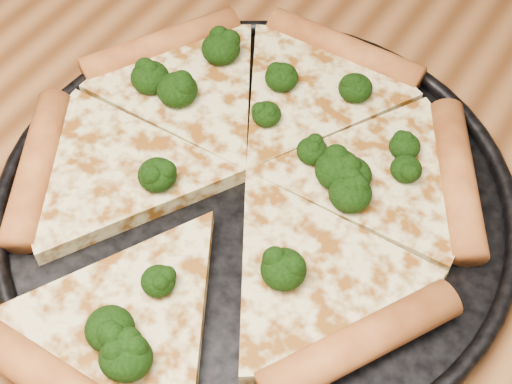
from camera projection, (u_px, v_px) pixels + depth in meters
The scene contains 4 objects.
dining_table at pixel (157, 323), 0.60m from camera, with size 1.20×0.90×0.75m.
pizza_pan at pixel (256, 199), 0.55m from camera, with size 0.39×0.39×0.02m.
pizza at pixel (241, 179), 0.55m from camera, with size 0.36×0.38×0.03m.
broccoli_florets at pixel (246, 175), 0.54m from camera, with size 0.24×0.31×0.03m.
Camera 1 is at (0.22, -0.19, 1.20)m, focal length 52.47 mm.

